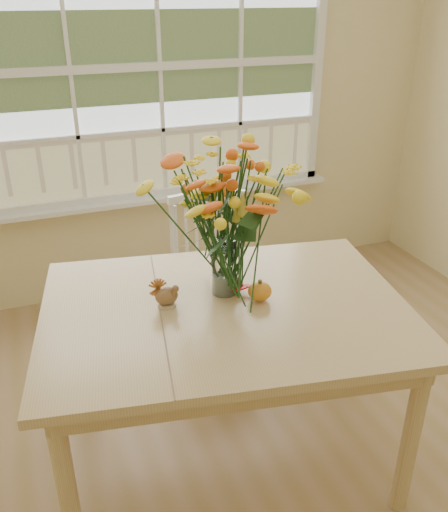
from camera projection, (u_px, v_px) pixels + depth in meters
name	position (u px, v px, depth m)	size (l,w,h in m)	color
wall_back	(160.00, 98.00, 3.51)	(4.00, 0.02, 2.70)	beige
window	(160.00, 69.00, 3.40)	(2.42, 0.12, 1.74)	silver
dining_table	(226.00, 324.00, 2.28)	(1.67, 1.32, 0.80)	tan
windsor_chair	(211.00, 270.00, 3.11)	(0.49, 0.47, 0.95)	white
flower_vase	(224.00, 216.00, 2.19)	(0.49, 0.49, 0.59)	white
pumpkin	(260.00, 292.00, 2.26)	(0.10, 0.10, 0.08)	orange
turkey_figurine	(167.00, 296.00, 2.22)	(0.10, 0.08, 0.12)	#CCB78C
dark_gourd	(235.00, 285.00, 2.34)	(0.13, 0.10, 0.06)	#38160F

